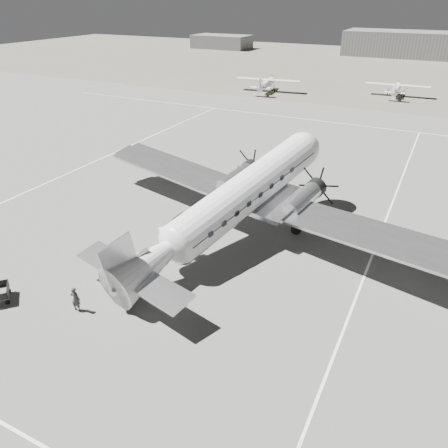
# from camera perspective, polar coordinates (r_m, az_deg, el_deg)

# --- Properties ---
(ground) EXTENTS (260.00, 260.00, 0.00)m
(ground) POSITION_cam_1_polar(r_m,az_deg,el_deg) (29.85, -6.73, -4.60)
(ground) COLOR slate
(ground) RESTS_ON ground
(taxi_line_right) EXTENTS (0.15, 80.00, 0.01)m
(taxi_line_right) POSITION_cam_1_polar(r_m,az_deg,el_deg) (26.26, 16.27, -10.80)
(taxi_line_right) COLOR white
(taxi_line_right) RESTS_ON ground
(taxi_line_left) EXTENTS (0.15, 60.00, 0.01)m
(taxi_line_left) POSITION_cam_1_polar(r_m,az_deg,el_deg) (47.40, -18.64, 6.78)
(taxi_line_left) COLOR white
(taxi_line_left) RESTS_ON ground
(taxi_line_horizon) EXTENTS (90.00, 0.15, 0.01)m
(taxi_line_horizon) POSITION_cam_1_polar(r_m,az_deg,el_deg) (64.41, 13.39, 12.87)
(taxi_line_horizon) COLOR white
(taxi_line_horizon) RESTS_ON ground
(grass_infield) EXTENTS (260.00, 90.00, 0.01)m
(grass_infield) POSITION_cam_1_polar(r_m,az_deg,el_deg) (117.70, 20.63, 18.50)
(grass_infield) COLOR #5C5A4E
(grass_infield) RESTS_ON ground
(hangar_main) EXTENTS (42.00, 14.00, 6.60)m
(hangar_main) POSITION_cam_1_polar(r_m,az_deg,el_deg) (141.61, 24.53, 20.53)
(hangar_main) COLOR slate
(hangar_main) RESTS_ON ground
(shed_secondary) EXTENTS (18.00, 10.00, 4.00)m
(shed_secondary) POSITION_cam_1_polar(r_m,az_deg,el_deg) (153.07, -0.31, 22.71)
(shed_secondary) COLOR #5B5B5B
(shed_secondary) RESTS_ON ground
(dc3_airliner) EXTENTS (36.23, 29.17, 6.06)m
(dc3_airliner) POSITION_cam_1_polar(r_m,az_deg,el_deg) (30.61, 1.69, 2.94)
(dc3_airliner) COLOR silver
(dc3_airliner) RESTS_ON ground
(light_plane_left) EXTENTS (13.06, 11.12, 2.48)m
(light_plane_left) POSITION_cam_1_polar(r_m,az_deg,el_deg) (83.23, 5.58, 17.63)
(light_plane_left) COLOR white
(light_plane_left) RESTS_ON ground
(light_plane_right) EXTENTS (11.25, 9.30, 2.25)m
(light_plane_right) POSITION_cam_1_polar(r_m,az_deg,el_deg) (84.29, 21.58, 15.96)
(light_plane_right) COLOR white
(light_plane_right) RESTS_ON ground
(baggage_cart_near) EXTENTS (2.03, 1.80, 0.95)m
(baggage_cart_near) POSITION_cam_1_polar(r_m,az_deg,el_deg) (28.80, -13.46, -5.46)
(baggage_cart_near) COLOR #5B5B5B
(baggage_cart_near) RESTS_ON ground
(baggage_cart_far) EXTENTS (1.90, 1.87, 0.88)m
(baggage_cart_far) POSITION_cam_1_polar(r_m,az_deg,el_deg) (28.91, -27.18, -8.07)
(baggage_cart_far) COLOR #5B5B5B
(baggage_cart_far) RESTS_ON ground
(ground_crew) EXTENTS (0.61, 0.46, 1.54)m
(ground_crew) POSITION_cam_1_polar(r_m,az_deg,el_deg) (26.19, -18.82, -9.26)
(ground_crew) COLOR #2D2D2D
(ground_crew) RESTS_ON ground
(ramp_agent) EXTENTS (0.94, 1.05, 1.79)m
(ramp_agent) POSITION_cam_1_polar(r_m,az_deg,el_deg) (28.95, -12.30, -4.13)
(ramp_agent) COLOR silver
(ramp_agent) RESTS_ON ground
(passenger) EXTENTS (0.83, 1.04, 1.84)m
(passenger) POSITION_cam_1_polar(r_m,az_deg,el_deg) (30.44, -8.06, -1.97)
(passenger) COLOR silver
(passenger) RESTS_ON ground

